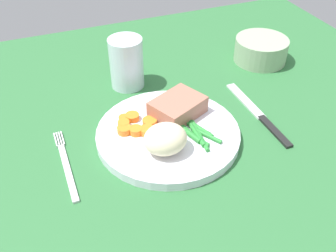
{
  "coord_description": "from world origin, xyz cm",
  "views": [
    {
      "loc": [
        -15.13,
        -50.45,
        45.26
      ],
      "look_at": [
        3.48,
        -3.67,
        4.6
      ],
      "focal_mm": 41.3,
      "sensor_mm": 36.0,
      "label": 1
    }
  ],
  "objects": [
    {
      "name": "mashed_potatoes",
      "position": [
        1.28,
        -8.06,
        5.96
      ],
      "size": [
        6.95,
        6.1,
        4.72
      ],
      "primitive_type": "ellipsoid",
      "color": "beige",
      "rests_on": "dinner_plate"
    },
    {
      "name": "knife",
      "position": [
        21.35,
        -3.95,
        2.2
      ],
      "size": [
        1.7,
        20.5,
        0.64
      ],
      "rotation": [
        0.0,
        0.0,
        -0.05
      ],
      "color": "black",
      "rests_on": "dining_table"
    },
    {
      "name": "green_beans",
      "position": [
        7.31,
        -6.28,
        3.97
      ],
      "size": [
        6.13,
        10.11,
        0.9
      ],
      "color": "#2D8C38",
      "rests_on": "dinner_plate"
    },
    {
      "name": "carrot_slices",
      "position": [
        -1.48,
        -0.8,
        4.13
      ],
      "size": [
        7.22,
        7.07,
        1.2
      ],
      "color": "orange",
      "rests_on": "dinner_plate"
    },
    {
      "name": "salad_bowl",
      "position": [
        32.61,
        13.73,
        4.92
      ],
      "size": [
        11.58,
        11.58,
        5.17
      ],
      "color": "#99B28C",
      "rests_on": "dining_table"
    },
    {
      "name": "water_glass",
      "position": [
        2.05,
        14.95,
        6.33
      ],
      "size": [
        6.7,
        6.7,
        10.19
      ],
      "color": "silver",
      "rests_on": "dining_table"
    },
    {
      "name": "dining_table",
      "position": [
        0.0,
        0.0,
        1.0
      ],
      "size": [
        120.0,
        90.0,
        2.0
      ],
      "color": "#2D6B38",
      "rests_on": "ground"
    },
    {
      "name": "meat_portion",
      "position": [
        6.77,
        0.18,
        5.15
      ],
      "size": [
        10.85,
        9.79,
        3.09
      ],
      "primitive_type": "cube",
      "rotation": [
        0.0,
        0.0,
        0.43
      ],
      "color": "#A86B56",
      "rests_on": "dinner_plate"
    },
    {
      "name": "dinner_plate",
      "position": [
        3.48,
        -3.67,
        2.8
      ],
      "size": [
        24.39,
        24.39,
        1.6
      ],
      "primitive_type": "cylinder",
      "color": "white",
      "rests_on": "dining_table"
    },
    {
      "name": "fork",
      "position": [
        -14.0,
        -3.92,
        2.2
      ],
      "size": [
        1.44,
        16.6,
        0.4
      ],
      "rotation": [
        0.0,
        0.0,
        -0.0
      ],
      "color": "silver",
      "rests_on": "dining_table"
    }
  ]
}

